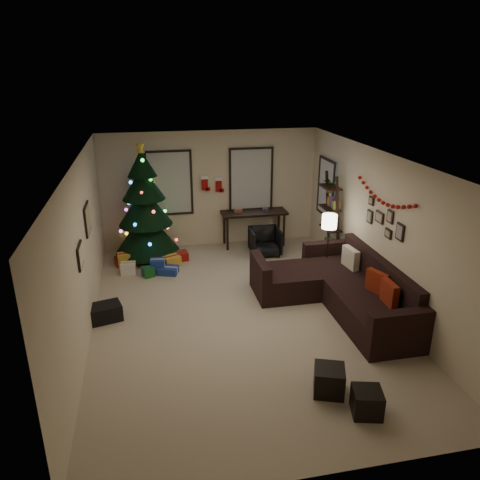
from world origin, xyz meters
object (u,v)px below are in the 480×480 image
Objects in this scene: christmas_tree at (145,211)px; sofa at (340,289)px; bookshelf at (332,222)px; desk at (254,215)px; desk_chair at (265,241)px.

christmas_tree reaches higher than sofa.
sofa is 1.94m from bookshelf.
desk is (2.51, 0.27, -0.36)m from christmas_tree.
bookshelf is at bearing -17.66° from christmas_tree.
bookshelf reaches higher than desk.
desk_chair is at bearing -8.22° from christmas_tree.
desk is 2.45× the size of desk_chair.
desk_chair is (-0.72, 2.59, 0.01)m from sofa.
sofa is (3.33, -2.97, -0.78)m from christmas_tree.
desk reaches higher than desk_chair.
bookshelf is at bearing -48.38° from desk.
desk_chair is (0.11, -0.65, -0.42)m from desk.
sofa is at bearing -105.87° from bookshelf.
christmas_tree is 2.76m from desk_chair.
christmas_tree reaches higher than desk.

